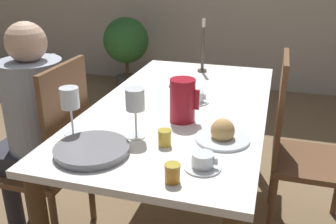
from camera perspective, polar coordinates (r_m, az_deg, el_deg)
name	(u,v)px	position (r m, az deg, el deg)	size (l,w,h in m)	color
ground_plane	(180,223)	(2.29, 1.79, -16.51)	(20.00, 20.00, 0.00)	#7F6647
dining_table	(181,124)	(1.95, 2.01, -1.76)	(0.85, 1.61, 0.75)	white
chair_person_side	(51,155)	(2.00, -17.38, -6.25)	(0.42, 0.42, 0.99)	brown
chair_opposite	(298,146)	(2.11, 19.26, -4.95)	(0.42, 0.42, 0.99)	brown
person_seated	(32,118)	(1.99, -20.07, -0.93)	(0.39, 0.41, 1.18)	#33333D
red_pitcher	(182,100)	(1.68, 2.21, 1.85)	(0.14, 0.12, 0.20)	#A31423
wine_glass_water	(70,100)	(1.57, -14.74, 1.78)	(0.08, 0.08, 0.21)	white
wine_glass_juice	(135,102)	(1.50, -5.03, 1.49)	(0.08, 0.08, 0.21)	white
teacup_near_person	(203,162)	(1.33, 5.31, -7.60)	(0.13, 0.13, 0.06)	silver
teacup_across	(196,98)	(1.93, 4.30, 2.16)	(0.13, 0.13, 0.06)	silver
serving_tray	(92,150)	(1.45, -11.51, -5.65)	(0.29, 0.29, 0.03)	gray
bread_plate	(222,134)	(1.54, 8.30, -3.29)	(0.22, 0.22, 0.10)	silver
jam_jar_amber	(172,172)	(1.25, 0.68, -9.15)	(0.05, 0.05, 0.07)	#C67A1E
jam_jar_red	(165,137)	(1.48, -0.51, -3.82)	(0.05, 0.05, 0.07)	gold
candlestick_tall	(203,52)	(2.45, 5.32, 9.16)	(0.06, 0.06, 0.34)	#4C4238
potted_plant	(126,44)	(4.28, -6.39, 10.22)	(0.51, 0.51, 0.85)	#4C4742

